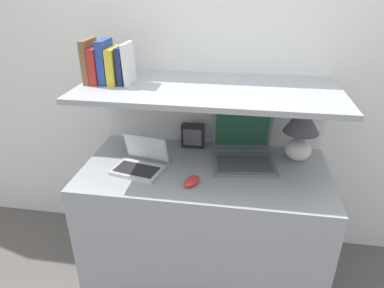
{
  "coord_description": "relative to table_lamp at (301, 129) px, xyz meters",
  "views": [
    {
      "loc": [
        0.19,
        -1.3,
        1.7
      ],
      "look_at": [
        -0.07,
        0.34,
        0.89
      ],
      "focal_mm": 32.0,
      "sensor_mm": 36.0,
      "label": 1
    }
  ],
  "objects": [
    {
      "name": "wall_back",
      "position": [
        -0.52,
        0.22,
        0.27
      ],
      "size": [
        6.0,
        0.05,
        2.4
      ],
      "color": "white",
      "rests_on": "ground_plane"
    },
    {
      "name": "desk",
      "position": [
        -0.52,
        -0.19,
        -0.56
      ],
      "size": [
        1.36,
        0.68,
        0.74
      ],
      "color": "#999EA3",
      "rests_on": "ground_plane"
    },
    {
      "name": "back_riser",
      "position": [
        -0.52,
        0.17,
        -0.35
      ],
      "size": [
        1.36,
        0.04,
        1.16
      ],
      "color": "white",
      "rests_on": "ground_plane"
    },
    {
      "name": "shelf",
      "position": [
        -0.52,
        -0.12,
        0.24
      ],
      "size": [
        1.36,
        0.61,
        0.03
      ],
      "color": "#999EA3",
      "rests_on": "back_riser"
    },
    {
      "name": "table_lamp",
      "position": [
        0.0,
        0.0,
        0.0
      ],
      "size": [
        0.2,
        0.2,
        0.33
      ],
      "color": "white",
      "rests_on": "desk"
    },
    {
      "name": "laptop_large",
      "position": [
        -0.31,
        -0.07,
        -0.13
      ],
      "size": [
        0.39,
        0.38,
        0.29
      ],
      "color": "slate",
      "rests_on": "desk"
    },
    {
      "name": "laptop_small",
      "position": [
        -0.87,
        -0.25,
        -0.15
      ],
      "size": [
        0.3,
        0.27,
        0.18
      ],
      "color": "silver",
      "rests_on": "desk"
    },
    {
      "name": "computer_mouse",
      "position": [
        -0.56,
        -0.36,
        -0.17
      ],
      "size": [
        0.1,
        0.13,
        0.04
      ],
      "color": "red",
      "rests_on": "desk"
    },
    {
      "name": "router_box",
      "position": [
        -0.63,
        0.07,
        -0.12
      ],
      "size": [
        0.14,
        0.05,
        0.15
      ],
      "color": "black",
      "rests_on": "desk"
    },
    {
      "name": "book_brown",
      "position": [
        -1.15,
        -0.12,
        0.37
      ],
      "size": [
        0.03,
        0.16,
        0.22
      ],
      "color": "brown",
      "rests_on": "shelf"
    },
    {
      "name": "book_red",
      "position": [
        -1.11,
        -0.12,
        0.35
      ],
      "size": [
        0.04,
        0.17,
        0.19
      ],
      "color": "#A82823",
      "rests_on": "shelf"
    },
    {
      "name": "book_blue",
      "position": [
        -1.06,
        -0.12,
        0.37
      ],
      "size": [
        0.04,
        0.15,
        0.22
      ],
      "color": "#284293",
      "rests_on": "shelf"
    },
    {
      "name": "book_yellow",
      "position": [
        -1.02,
        -0.12,
        0.35
      ],
      "size": [
        0.04,
        0.16,
        0.19
      ],
      "color": "gold",
      "rests_on": "shelf"
    },
    {
      "name": "book_navy",
      "position": [
        -0.97,
        -0.12,
        0.35
      ],
      "size": [
        0.03,
        0.14,
        0.19
      ],
      "color": "navy",
      "rests_on": "shelf"
    },
    {
      "name": "book_white",
      "position": [
        -0.94,
        -0.12,
        0.36
      ],
      "size": [
        0.03,
        0.14,
        0.21
      ],
      "color": "silver",
      "rests_on": "shelf"
    }
  ]
}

